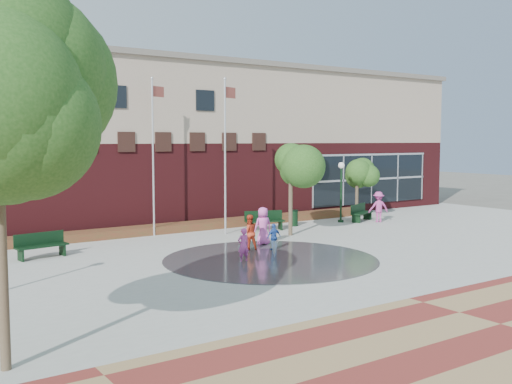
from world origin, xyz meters
TOP-DOWN VIEW (x-y plane):
  - ground at (0.00, 0.00)m, footprint 120.00×120.00m
  - plaza_concrete at (0.00, 4.00)m, footprint 46.00×18.00m
  - paver_band at (0.00, -7.00)m, footprint 46.00×6.00m
  - splash_pad at (0.00, 3.00)m, footprint 8.40×8.40m
  - library_building at (0.00, 17.48)m, footprint 44.40×10.40m
  - flower_bed at (0.00, 11.60)m, footprint 26.00×1.20m
  - flagpole_left at (-1.21, 11.02)m, footprint 0.85×0.40m
  - flagpole_right at (1.93, 9.47)m, footprint 0.90×0.41m
  - lamp_right at (9.58, 9.43)m, footprint 0.36×0.36m
  - bench_left at (-7.31, 8.33)m, footprint 2.09×0.86m
  - bench_mid at (4.18, 9.31)m, footprint 2.12×1.17m
  - bench_right at (10.83, 9.04)m, footprint 2.05×1.29m
  - trash_can at (6.41, 9.76)m, footprint 0.55×0.55m
  - tree_mid at (4.31, 7.29)m, footprint 2.83×2.83m
  - tree_small_right at (11.66, 10.30)m, footprint 2.10×2.10m
  - water_jet_a at (0.29, 3.13)m, footprint 0.34×0.34m
  - water_jet_b at (-0.67, 4.16)m, footprint 0.19×0.19m
  - child_splash at (-1.11, 3.25)m, footprint 0.49×0.34m
  - adult_red at (0.45, 5.18)m, footprint 0.86×0.74m
  - adult_pink at (1.69, 5.92)m, footprint 0.89×0.64m
  - child_blue at (1.32, 4.57)m, footprint 0.68×0.28m
  - person_bench at (11.36, 8.24)m, footprint 1.31×1.06m

SIDE VIEW (x-z plane):
  - ground at x=0.00m, z-range 0.00..0.00m
  - flower_bed at x=0.00m, z-range -0.20..0.20m
  - water_jet_a at x=0.29m, z-range -0.33..0.33m
  - water_jet_b at x=-0.67m, z-range -0.22..0.22m
  - plaza_concrete at x=0.00m, z-range 0.00..0.01m
  - paver_band at x=0.00m, z-range 0.00..0.01m
  - splash_pad at x=0.00m, z-range 0.00..0.01m
  - bench_right at x=10.83m, z-range -0.18..0.83m
  - bench_left at x=-7.31m, z-range -0.18..0.84m
  - bench_mid at x=4.18m, z-range -0.18..0.84m
  - trash_can at x=6.41m, z-range 0.01..0.90m
  - child_blue at x=1.32m, z-range 0.00..1.15m
  - child_splash at x=-1.11m, z-range 0.00..1.32m
  - adult_red at x=0.45m, z-range 0.00..1.53m
  - adult_pink at x=1.69m, z-range 0.00..1.70m
  - person_bench at x=11.36m, z-range 0.00..1.76m
  - lamp_right at x=9.58m, z-range 0.42..3.85m
  - tree_small_right at x=11.66m, z-range 0.82..4.41m
  - tree_mid at x=4.31m, z-range 1.09..5.86m
  - flagpole_left at x=-1.21m, z-range 0.44..8.14m
  - flagpole_right at x=1.93m, z-range 0.45..8.18m
  - library_building at x=0.00m, z-range 0.04..9.24m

